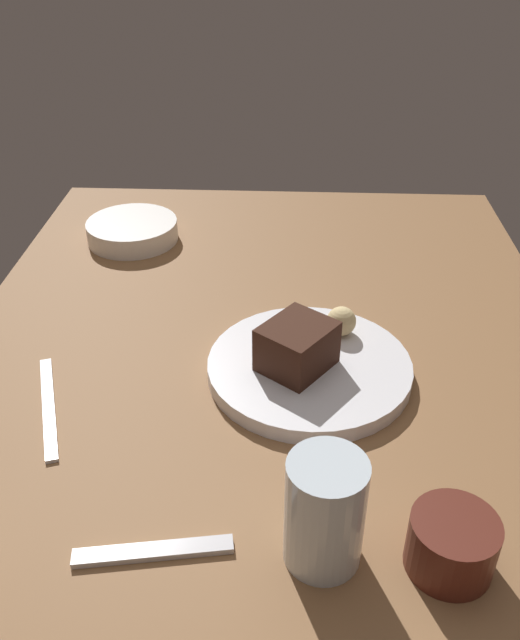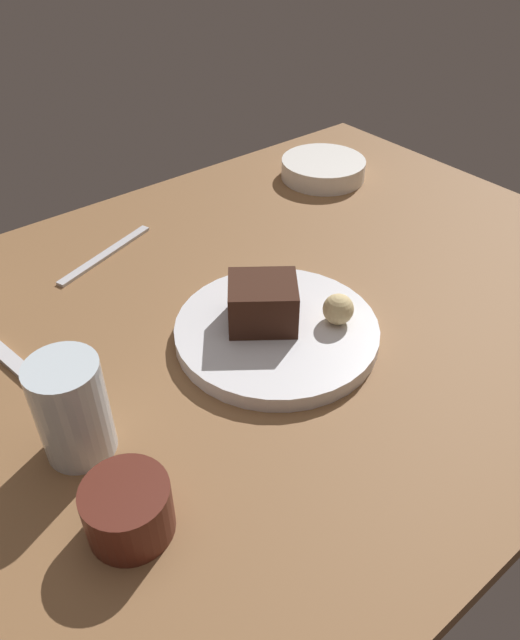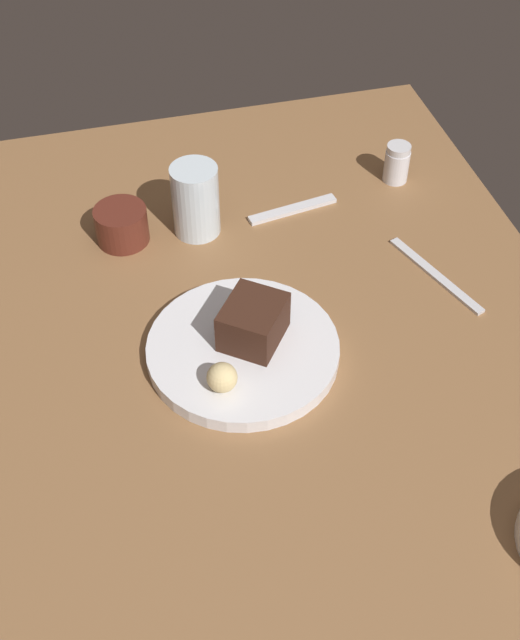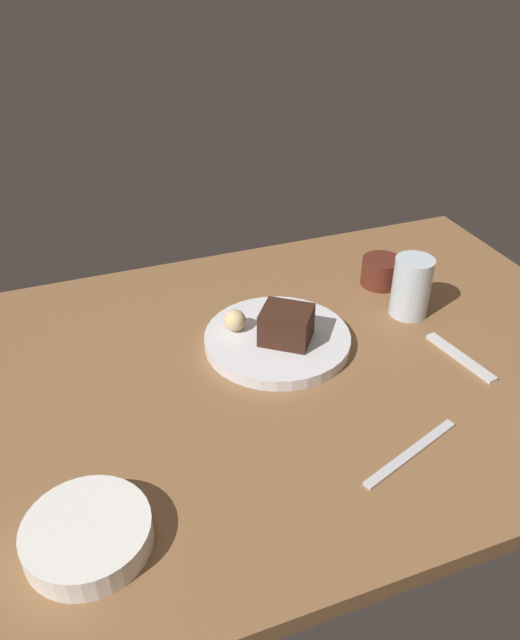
# 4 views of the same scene
# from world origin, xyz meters

# --- Properties ---
(dining_table) EXTENTS (1.20, 0.84, 0.03)m
(dining_table) POSITION_xyz_m (0.00, 0.00, 0.01)
(dining_table) COLOR brown
(dining_table) RESTS_ON ground
(dessert_plate) EXTENTS (0.26, 0.26, 0.02)m
(dessert_plate) POSITION_xyz_m (-0.00, 0.06, 0.04)
(dessert_plate) COLOR silver
(dessert_plate) RESTS_ON dining_table
(chocolate_cake_slice) EXTENTS (0.11, 0.11, 0.06)m
(chocolate_cake_slice) POSITION_xyz_m (0.01, 0.04, 0.08)
(chocolate_cake_slice) COLOR #381E14
(chocolate_cake_slice) RESTS_ON dessert_plate
(bread_roll) EXTENTS (0.04, 0.04, 0.04)m
(bread_roll) POSITION_xyz_m (-0.06, 0.10, 0.07)
(bread_roll) COLOR #DBC184
(bread_roll) RESTS_ON dessert_plate
(salt_shaker) EXTENTS (0.04, 0.04, 0.07)m
(salt_shaker) POSITION_xyz_m (0.32, -0.28, 0.06)
(salt_shaker) COLOR silver
(salt_shaker) RESTS_ON dining_table
(water_glass) EXTENTS (0.07, 0.07, 0.12)m
(water_glass) POSITION_xyz_m (0.27, 0.07, 0.09)
(water_glass) COLOR silver
(water_glass) RESTS_ON dining_table
(coffee_cup) EXTENTS (0.08, 0.08, 0.06)m
(coffee_cup) POSITION_xyz_m (0.28, 0.18, 0.06)
(coffee_cup) COLOR #562319
(coffee_cup) RESTS_ON dining_table
(dessert_spoon) EXTENTS (0.04, 0.15, 0.01)m
(dessert_spoon) POSITION_xyz_m (0.28, -0.09, 0.03)
(dessert_spoon) COLOR silver
(dessert_spoon) RESTS_ON dining_table
(butter_knife) EXTENTS (0.18, 0.08, 0.01)m
(butter_knife) POSITION_xyz_m (0.08, -0.25, 0.03)
(butter_knife) COLOR silver
(butter_knife) RESTS_ON dining_table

